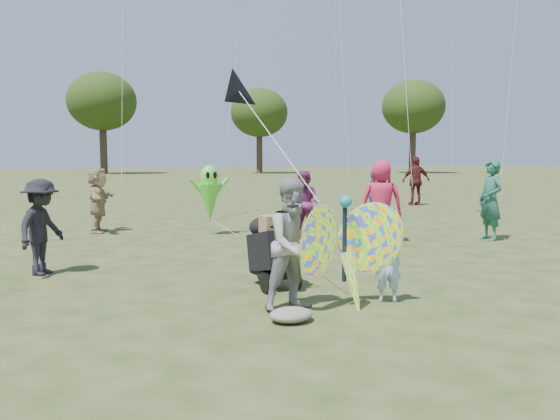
# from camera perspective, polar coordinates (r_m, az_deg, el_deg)

# --- Properties ---
(ground) EXTENTS (160.00, 160.00, 0.00)m
(ground) POSITION_cam_1_polar(r_m,az_deg,el_deg) (7.73, 5.80, -9.11)
(ground) COLOR #51592B
(ground) RESTS_ON ground
(child_girl) EXTENTS (0.44, 0.36, 1.04)m
(child_girl) POSITION_cam_1_polar(r_m,az_deg,el_deg) (7.51, 11.18, -5.58)
(child_girl) COLOR #A5C4EA
(child_girl) RESTS_ON ground
(adult_man) EXTENTS (0.88, 0.72, 1.69)m
(adult_man) POSITION_cam_1_polar(r_m,az_deg,el_deg) (6.98, 1.54, -3.60)
(adult_man) COLOR gray
(adult_man) RESTS_ON ground
(grey_bag) EXTENTS (0.53, 0.43, 0.17)m
(grey_bag) POSITION_cam_1_polar(r_m,az_deg,el_deg) (6.62, 1.14, -10.88)
(grey_bag) COLOR slate
(grey_bag) RESTS_ON ground
(crowd_a) EXTENTS (1.10, 1.00, 1.88)m
(crowd_a) POSITION_cam_1_polar(r_m,az_deg,el_deg) (12.49, 10.55, 0.87)
(crowd_a) COLOR #C31F43
(crowd_a) RESTS_ON ground
(crowd_b) EXTENTS (1.07, 1.18, 1.59)m
(crowd_b) POSITION_cam_1_polar(r_m,az_deg,el_deg) (9.83, -23.66, -1.65)
(crowd_b) COLOR black
(crowd_b) RESTS_ON ground
(crowd_c) EXTENTS (0.94, 0.86, 1.54)m
(crowd_c) POSITION_cam_1_polar(r_m,az_deg,el_deg) (16.48, 9.81, 1.44)
(crowd_c) COLOR teal
(crowd_c) RESTS_ON ground
(crowd_d) EXTENTS (0.94, 1.64, 1.68)m
(crowd_d) POSITION_cam_1_polar(r_m,az_deg,el_deg) (14.75, -18.47, 1.01)
(crowd_d) COLOR tan
(crowd_d) RESTS_ON ground
(crowd_e) EXTENTS (0.93, 0.98, 1.60)m
(crowd_e) POSITION_cam_1_polar(r_m,az_deg,el_deg) (13.52, 2.63, 0.73)
(crowd_e) COLOR #7A2863
(crowd_e) RESTS_ON ground
(crowd_f) EXTENTS (0.52, 0.73, 1.87)m
(crowd_f) POSITION_cam_1_polar(r_m,az_deg,el_deg) (13.61, 21.15, 0.94)
(crowd_f) COLOR #215A48
(crowd_f) RESTS_ON ground
(crowd_h) EXTENTS (1.21, 0.70, 1.94)m
(crowd_h) POSITION_cam_1_polar(r_m,az_deg,el_deg) (22.32, 14.03, 2.97)
(crowd_h) COLOR #521B1B
(crowd_h) RESTS_ON ground
(jogging_stroller) EXTENTS (0.55, 1.07, 1.09)m
(jogging_stroller) POSITION_cam_1_polar(r_m,az_deg,el_deg) (8.25, -1.00, -3.79)
(jogging_stroller) COLOR black
(jogging_stroller) RESTS_ON ground
(butterfly_kite) EXTENTS (1.74, 0.75, 1.67)m
(butterfly_kite) POSITION_cam_1_polar(r_m,az_deg,el_deg) (7.11, 7.11, -4.47)
(butterfly_kite) COLOR #E45224
(butterfly_kite) RESTS_ON ground
(delta_kite_rig) EXTENTS (0.89, 2.68, 2.09)m
(delta_kite_rig) POSITION_cam_1_polar(r_m,az_deg,el_deg) (9.25, -4.28, 12.21)
(delta_kite_rig) COLOR black
(delta_kite_rig) RESTS_ON ground
(alien_kite) EXTENTS (1.12, 0.69, 1.74)m
(alien_kite) POSITION_cam_1_polar(r_m,az_deg,el_deg) (13.62, -7.37, 1.44)
(alien_kite) COLOR #59E636
(alien_kite) RESTS_ON ground
(tree_line) EXTENTS (91.78, 33.60, 10.79)m
(tree_line) POSITION_cam_1_polar(r_m,az_deg,el_deg) (52.27, -15.24, 10.89)
(tree_line) COLOR #3A2D21
(tree_line) RESTS_ON ground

